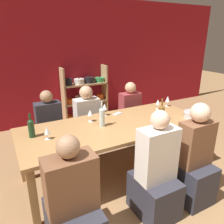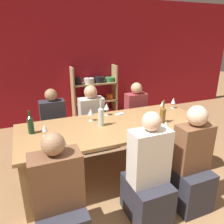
% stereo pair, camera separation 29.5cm
% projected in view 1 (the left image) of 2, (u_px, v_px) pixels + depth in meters
% --- Properties ---
extents(wall_back_red, '(8.80, 0.06, 2.70)m').
position_uv_depth(wall_back_red, '(67.00, 62.00, 4.84)').
color(wall_back_red, maroon).
rests_on(wall_back_red, ground_plane).
extents(shelf_unit, '(1.05, 0.30, 1.26)m').
position_uv_depth(shelf_unit, '(85.00, 99.00, 5.09)').
color(shelf_unit, tan).
rests_on(shelf_unit, ground_plane).
extents(dining_table, '(2.55, 1.05, 0.77)m').
position_uv_depth(dining_table, '(115.00, 130.00, 2.99)').
color(dining_table, '#AD7F4C').
rests_on(dining_table, ground_plane).
extents(mixing_bowl, '(0.29, 0.29, 0.10)m').
position_uv_depth(mixing_bowl, '(193.00, 115.00, 3.18)').
color(mixing_bowl, '#B7BABC').
rests_on(mixing_bowl, dining_table).
extents(wine_bottle_green, '(0.08, 0.08, 0.33)m').
position_uv_depth(wine_bottle_green, '(161.00, 113.00, 3.06)').
color(wine_bottle_green, brown).
rests_on(wine_bottle_green, dining_table).
extents(wine_bottle_dark, '(0.07, 0.07, 0.30)m').
position_uv_depth(wine_bottle_dark, '(31.00, 128.00, 2.57)').
color(wine_bottle_dark, '#19381E').
rests_on(wine_bottle_dark, dining_table).
extents(wine_bottle_amber, '(0.08, 0.08, 0.35)m').
position_uv_depth(wine_bottle_amber, '(102.00, 116.00, 2.87)').
color(wine_bottle_amber, '#B2C6C1').
rests_on(wine_bottle_amber, dining_table).
extents(wine_glass_red_a, '(0.08, 0.08, 0.18)m').
position_uv_depth(wine_glass_red_a, '(168.00, 99.00, 3.69)').
color(wine_glass_red_a, white).
rests_on(wine_glass_red_a, dining_table).
extents(wine_glass_white_a, '(0.07, 0.07, 0.17)m').
position_uv_depth(wine_glass_white_a, '(71.00, 143.00, 2.20)').
color(wine_glass_white_a, white).
rests_on(wine_glass_white_a, dining_table).
extents(wine_glass_white_b, '(0.07, 0.07, 0.16)m').
position_uv_depth(wine_glass_white_b, '(158.00, 102.00, 3.54)').
color(wine_glass_white_b, white).
rests_on(wine_glass_white_b, dining_table).
extents(wine_glass_white_c, '(0.08, 0.08, 0.19)m').
position_uv_depth(wine_glass_white_c, '(105.00, 107.00, 3.26)').
color(wine_glass_white_c, white).
rests_on(wine_glass_white_c, dining_table).
extents(wine_glass_empty_a, '(0.08, 0.08, 0.15)m').
position_uv_depth(wine_glass_empty_a, '(167.00, 122.00, 2.77)').
color(wine_glass_empty_a, white).
rests_on(wine_glass_empty_a, dining_table).
extents(wine_glass_red_b, '(0.08, 0.08, 0.18)m').
position_uv_depth(wine_glass_red_b, '(90.00, 113.00, 3.03)').
color(wine_glass_red_b, white).
rests_on(wine_glass_red_b, dining_table).
extents(wine_glass_white_d, '(0.07, 0.07, 0.16)m').
position_uv_depth(wine_glass_white_d, '(47.00, 131.00, 2.52)').
color(wine_glass_white_d, white).
rests_on(wine_glass_white_d, dining_table).
extents(cell_phone, '(0.16, 0.11, 0.01)m').
position_uv_depth(cell_phone, '(117.00, 114.00, 3.36)').
color(cell_phone, silver).
rests_on(cell_phone, dining_table).
extents(person_near_a, '(0.44, 0.55, 1.18)m').
position_uv_depth(person_near_a, '(73.00, 211.00, 1.97)').
color(person_near_a, '#2D2D38').
rests_on(person_near_a, ground_plane).
extents(person_far_a, '(0.41, 0.52, 1.14)m').
position_uv_depth(person_far_a, '(87.00, 126.00, 3.81)').
color(person_far_a, '#2D2D38').
rests_on(person_far_a, ground_plane).
extents(person_near_b, '(0.39, 0.49, 1.24)m').
position_uv_depth(person_near_b, '(193.00, 166.00, 2.59)').
color(person_near_b, '#2D2D38').
rests_on(person_near_b, ground_plane).
extents(person_far_b, '(0.38, 0.47, 1.13)m').
position_uv_depth(person_far_b, '(130.00, 119.00, 4.12)').
color(person_far_b, '#2D2D38').
rests_on(person_far_b, ground_plane).
extents(person_near_c, '(0.41, 0.51, 1.24)m').
position_uv_depth(person_near_c, '(155.00, 179.00, 2.37)').
color(person_near_c, '#2D2D38').
rests_on(person_near_c, ground_plane).
extents(person_far_c, '(0.39, 0.49, 1.14)m').
position_uv_depth(person_far_c, '(50.00, 134.00, 3.50)').
color(person_far_c, '#2D2D38').
rests_on(person_far_c, ground_plane).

